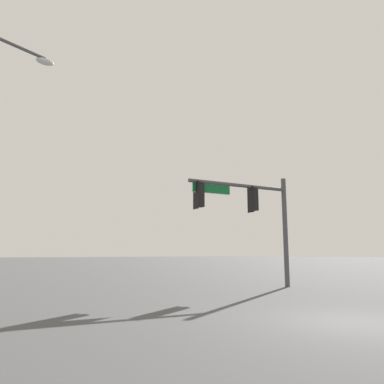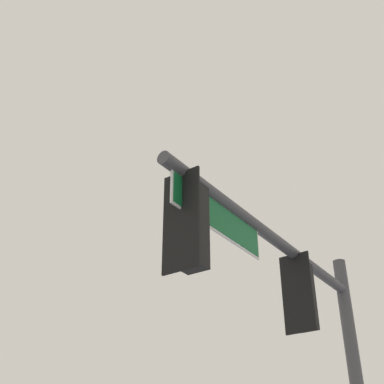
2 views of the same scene
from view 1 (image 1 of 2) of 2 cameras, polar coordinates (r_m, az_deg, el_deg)
The scene contains 2 objects.
ground_plane at distance 10.43m, azimuth 24.36°, elevation -17.77°, with size 400.00×400.00×0.00m, color #474749.
signal_pole_near at distance 19.06m, azimuth 9.18°, elevation -2.47°, with size 5.75×1.30×5.64m.
Camera 1 is at (9.02, 4.97, 1.66)m, focal length 35.00 mm.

